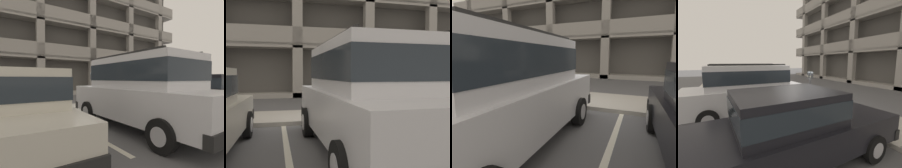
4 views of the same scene
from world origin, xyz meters
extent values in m
cube|color=#565659|center=(0.00, 0.00, -0.05)|extent=(80.00, 80.00, 0.10)
cube|color=#ADA89E|center=(0.00, 1.30, 0.06)|extent=(40.00, 2.20, 0.12)
cube|color=#606060|center=(-4.00, 1.30, 0.12)|extent=(0.03, 2.16, 0.00)
cube|color=#606060|center=(0.00, 1.30, 0.12)|extent=(0.03, 2.16, 0.00)
cube|color=silver|center=(-1.59, -1.40, 0.00)|extent=(0.12, 4.80, 0.01)
cube|color=silver|center=(1.59, -1.40, 0.00)|extent=(0.12, 4.80, 0.01)
cube|color=silver|center=(-0.16, -2.48, 0.73)|extent=(1.92, 4.73, 0.80)
cube|color=silver|center=(-0.16, -2.53, 1.55)|extent=(1.67, 2.94, 0.84)
cube|color=#232B33|center=(-0.16, -2.53, 1.57)|extent=(1.69, 2.96, 0.46)
cube|color=black|center=(-0.20, -0.17, 0.45)|extent=(1.88, 0.19, 0.24)
cube|color=silver|center=(0.37, -0.11, 0.81)|extent=(0.24, 0.03, 0.14)
cube|color=silver|center=(-0.77, -0.13, 0.81)|extent=(0.24, 0.03, 0.14)
cylinder|color=black|center=(0.72, -1.01, 0.33)|extent=(0.21, 0.66, 0.66)
cylinder|color=#B2B2B7|center=(0.72, -1.01, 0.33)|extent=(0.23, 0.37, 0.36)
cylinder|color=black|center=(-1.09, -1.04, 0.33)|extent=(0.21, 0.66, 0.66)
cylinder|color=#B2B2B7|center=(-1.09, -1.04, 0.33)|extent=(0.23, 0.37, 0.36)
cube|color=black|center=(0.53, -2.52, 2.01)|extent=(0.09, 2.62, 0.05)
cube|color=black|center=(-0.85, -2.54, 2.01)|extent=(0.09, 2.62, 0.05)
cube|color=black|center=(-3.21, -0.05, 0.42)|extent=(1.74, 0.23, 0.24)
cube|color=silver|center=(-2.68, -0.02, 0.66)|extent=(0.24, 0.04, 0.14)
cube|color=silver|center=(-3.73, 0.02, 0.66)|extent=(0.24, 0.04, 0.14)
cylinder|color=black|center=(-2.41, -0.88, 0.30)|extent=(0.18, 0.61, 0.60)
cylinder|color=#B2B2B7|center=(-2.41, -0.88, 0.30)|extent=(0.19, 0.34, 0.33)
cylinder|color=black|center=(-4.07, -0.82, 0.30)|extent=(0.18, 0.61, 0.60)
cylinder|color=#B2B2B7|center=(-4.07, -0.82, 0.30)|extent=(0.19, 0.34, 0.33)
cube|color=silver|center=(2.56, 0.11, 0.66)|extent=(0.24, 0.04, 0.14)
cylinder|color=black|center=(2.29, -0.75, 0.30)|extent=(0.19, 0.61, 0.60)
cylinder|color=#B2B2B7|center=(2.29, -0.75, 0.30)|extent=(0.20, 0.34, 0.33)
cylinder|color=#595B60|center=(-0.11, 0.35, 0.71)|extent=(0.07, 0.07, 1.18)
cube|color=#595B60|center=(-0.11, 0.35, 1.33)|extent=(0.28, 0.06, 0.06)
cube|color=#424447|center=(-0.21, 0.35, 1.47)|extent=(0.15, 0.11, 0.22)
cylinder|color=#8C99A3|center=(-0.21, 0.35, 1.58)|extent=(0.15, 0.11, 0.15)
cube|color=#B7B293|center=(-0.21, 0.29, 1.44)|extent=(0.08, 0.01, 0.08)
cube|color=#424447|center=(-0.01, 0.35, 1.47)|extent=(0.15, 0.11, 0.22)
cylinder|color=#8C99A3|center=(-0.01, 0.35, 1.58)|extent=(0.15, 0.11, 0.15)
cube|color=#B7B293|center=(-0.01, 0.29, 1.44)|extent=(0.08, 0.01, 0.08)
cube|color=gray|center=(-0.50, 13.26, 0.15)|extent=(32.00, 10.00, 0.30)
cube|color=gray|center=(-0.50, 13.26, 3.15)|extent=(32.00, 10.00, 0.30)
cube|color=gray|center=(-0.50, 8.36, 3.70)|extent=(32.00, 0.20, 1.10)
cube|color=gray|center=(-0.50, 13.26, 6.15)|extent=(32.00, 10.00, 0.30)
camera|label=1|loc=(-3.59, -6.08, 1.38)|focal=28.00mm
camera|label=2|loc=(-1.79, -6.73, 1.43)|focal=40.00mm
camera|label=3|loc=(2.01, -4.86, 1.62)|focal=28.00mm
camera|label=4|loc=(5.82, -3.53, 2.11)|focal=24.00mm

